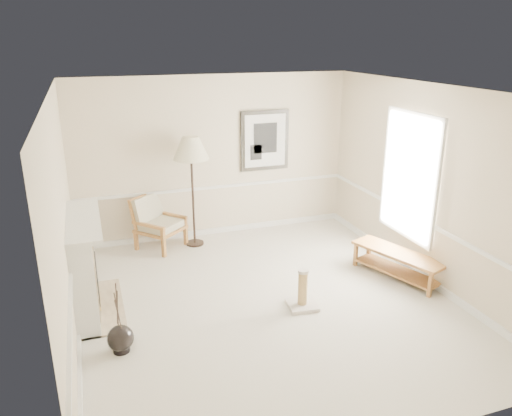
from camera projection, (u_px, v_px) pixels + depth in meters
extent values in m
plane|color=silver|center=(267.00, 302.00, 6.95)|extent=(5.50, 5.50, 0.00)
cube|color=beige|center=(214.00, 157.00, 8.93)|extent=(5.00, 0.04, 2.90)
cube|color=beige|center=(386.00, 306.00, 4.02)|extent=(5.00, 0.04, 2.90)
cube|color=beige|center=(63.00, 226.00, 5.70)|extent=(0.04, 5.50, 2.90)
cube|color=beige|center=(429.00, 186.00, 7.25)|extent=(0.04, 5.50, 2.90)
cube|color=white|center=(268.00, 90.00, 6.00)|extent=(5.00, 5.50, 0.04)
cube|color=white|center=(217.00, 230.00, 9.37)|extent=(4.95, 0.04, 0.10)
cube|color=white|center=(215.00, 187.00, 9.09)|extent=(4.95, 0.04, 0.05)
cube|color=white|center=(410.00, 176.00, 7.58)|extent=(0.03, 1.20, 1.80)
cube|color=white|center=(410.00, 176.00, 7.57)|extent=(0.05, 1.34, 1.94)
cube|color=black|center=(265.00, 141.00, 9.12)|extent=(0.92, 0.04, 1.10)
cube|color=white|center=(265.00, 141.00, 9.09)|extent=(0.78, 0.01, 0.96)
cube|color=black|center=(265.00, 138.00, 9.07)|extent=(0.45, 0.01, 0.55)
cube|color=white|center=(83.00, 268.00, 6.55)|extent=(0.28, 1.50, 1.25)
cube|color=white|center=(81.00, 221.00, 6.36)|extent=(0.46, 1.64, 0.06)
cube|color=#C6B28E|center=(95.00, 272.00, 6.62)|extent=(0.02, 1.05, 0.95)
cube|color=black|center=(97.00, 280.00, 6.67)|extent=(0.02, 0.62, 0.58)
cube|color=#B58E3C|center=(99.00, 297.00, 6.76)|extent=(0.01, 0.66, 0.05)
cube|color=#C6B28E|center=(101.00, 307.00, 6.80)|extent=(0.60, 1.50, 0.03)
sphere|color=black|center=(120.00, 338.00, 5.81)|extent=(0.31, 0.31, 0.31)
cylinder|color=black|center=(121.00, 348.00, 5.86)|extent=(0.20, 0.20, 0.09)
cylinder|color=black|center=(117.00, 308.00, 5.68)|extent=(0.04, 0.13, 0.49)
cylinder|color=black|center=(118.00, 311.00, 5.69)|extent=(0.05, 0.16, 0.40)
cylinder|color=black|center=(117.00, 305.00, 5.67)|extent=(0.03, 0.07, 0.58)
cube|color=#AB6537|center=(164.00, 247.00, 8.31)|extent=(0.08, 0.08, 0.37)
cube|color=#AB6537|center=(136.00, 240.00, 8.59)|extent=(0.08, 0.08, 0.37)
cube|color=#AB6537|center=(186.00, 235.00, 8.81)|extent=(0.08, 0.08, 0.37)
cube|color=#AB6537|center=(159.00, 229.00, 9.09)|extent=(0.08, 0.08, 0.37)
cube|color=#AB6537|center=(161.00, 229.00, 8.65)|extent=(0.96, 0.96, 0.05)
cube|color=#AB6537|center=(146.00, 210.00, 8.69)|extent=(0.62, 0.57, 0.54)
cube|color=#AB6537|center=(148.00, 225.00, 8.34)|extent=(0.50, 0.55, 0.05)
cube|color=#AB6537|center=(171.00, 215.00, 8.84)|extent=(0.50, 0.55, 0.05)
cube|color=white|center=(160.00, 224.00, 8.62)|extent=(0.88, 0.88, 0.12)
cube|color=white|center=(148.00, 209.00, 8.66)|extent=(0.60, 0.56, 0.48)
cylinder|color=black|center=(195.00, 243.00, 8.88)|extent=(0.31, 0.31, 0.03)
cylinder|color=black|center=(193.00, 196.00, 8.59)|extent=(0.04, 0.04, 1.74)
cone|color=#F7EDC6|center=(191.00, 148.00, 8.32)|extent=(0.80, 0.80, 0.38)
cube|color=#AB6537|center=(398.00, 253.00, 7.55)|extent=(0.93, 1.53, 0.04)
cube|color=#AB6537|center=(397.00, 271.00, 7.64)|extent=(0.83, 1.41, 0.03)
cube|color=#AB6537|center=(430.00, 285.00, 7.03)|extent=(0.07, 0.07, 0.38)
cube|color=#AB6537|center=(443.00, 278.00, 7.23)|extent=(0.07, 0.07, 0.38)
cube|color=#AB6537|center=(356.00, 255.00, 8.00)|extent=(0.07, 0.07, 0.38)
cube|color=#AB6537|center=(369.00, 249.00, 8.20)|extent=(0.07, 0.07, 0.38)
cube|color=silver|center=(302.00, 305.00, 6.83)|extent=(0.43, 0.43, 0.05)
cylinder|color=tan|center=(303.00, 288.00, 6.75)|extent=(0.13, 0.13, 0.47)
cylinder|color=silver|center=(303.00, 271.00, 6.66)|extent=(0.15, 0.15, 0.04)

